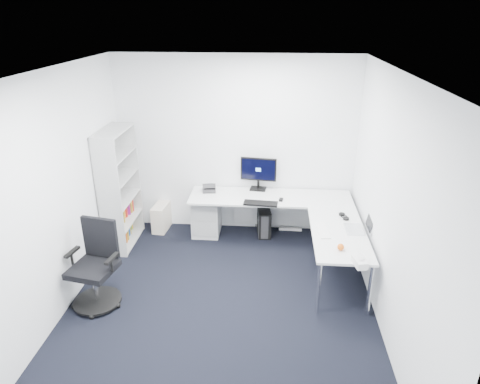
# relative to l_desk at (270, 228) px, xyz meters

# --- Properties ---
(ground) EXTENTS (4.20, 4.20, 0.00)m
(ground) POSITION_rel_l_desk_xyz_m (-0.55, -1.40, -0.35)
(ground) COLOR black
(ceiling) EXTENTS (4.20, 4.20, 0.00)m
(ceiling) POSITION_rel_l_desk_xyz_m (-0.55, -1.40, 2.35)
(ceiling) COLOR white
(wall_back) EXTENTS (3.60, 0.02, 2.70)m
(wall_back) POSITION_rel_l_desk_xyz_m (-0.55, 0.70, 1.00)
(wall_back) COLOR white
(wall_back) RESTS_ON ground
(wall_front) EXTENTS (3.60, 0.02, 2.70)m
(wall_front) POSITION_rel_l_desk_xyz_m (-0.55, -3.50, 1.00)
(wall_front) COLOR white
(wall_front) RESTS_ON ground
(wall_left) EXTENTS (0.02, 4.20, 2.70)m
(wall_left) POSITION_rel_l_desk_xyz_m (-2.35, -1.40, 1.00)
(wall_left) COLOR white
(wall_left) RESTS_ON ground
(wall_right) EXTENTS (0.02, 4.20, 2.70)m
(wall_right) POSITION_rel_l_desk_xyz_m (1.25, -1.40, 1.00)
(wall_right) COLOR white
(wall_right) RESTS_ON ground
(l_desk) EXTENTS (2.39, 1.34, 0.70)m
(l_desk) POSITION_rel_l_desk_xyz_m (0.00, 0.00, 0.00)
(l_desk) COLOR silver
(l_desk) RESTS_ON ground
(drawer_pedestal) EXTENTS (0.41, 0.51, 0.63)m
(drawer_pedestal) POSITION_rel_l_desk_xyz_m (-0.99, 0.45, -0.03)
(drawer_pedestal) COLOR silver
(drawer_pedestal) RESTS_ON ground
(bookshelf) EXTENTS (0.34, 0.87, 1.75)m
(bookshelf) POSITION_rel_l_desk_xyz_m (-2.17, 0.05, 0.52)
(bookshelf) COLOR #B3B6B5
(bookshelf) RESTS_ON ground
(task_chair) EXTENTS (0.68, 0.68, 1.04)m
(task_chair) POSITION_rel_l_desk_xyz_m (-2.02, -1.44, 0.17)
(task_chair) COLOR black
(task_chair) RESTS_ON ground
(black_pc_tower) EXTENTS (0.24, 0.45, 0.42)m
(black_pc_tower) POSITION_rel_l_desk_xyz_m (-0.09, 0.48, -0.14)
(black_pc_tower) COLOR black
(black_pc_tower) RESTS_ON ground
(beige_pc_tower) EXTENTS (0.24, 0.46, 0.42)m
(beige_pc_tower) POSITION_rel_l_desk_xyz_m (-1.72, 0.51, -0.14)
(beige_pc_tower) COLOR beige
(beige_pc_tower) RESTS_ON ground
(power_strip) EXTENTS (0.36, 0.07, 0.04)m
(power_strip) POSITION_rel_l_desk_xyz_m (0.33, 0.62, -0.33)
(power_strip) COLOR white
(power_strip) RESTS_ON ground
(monitor) EXTENTS (0.56, 0.24, 0.52)m
(monitor) POSITION_rel_l_desk_xyz_m (-0.20, 0.60, 0.61)
(monitor) COLOR black
(monitor) RESTS_ON l_desk
(black_keyboard) EXTENTS (0.50, 0.21, 0.02)m
(black_keyboard) POSITION_rel_l_desk_xyz_m (-0.14, 0.06, 0.36)
(black_keyboard) COLOR black
(black_keyboard) RESTS_ON l_desk
(mouse) EXTENTS (0.07, 0.10, 0.03)m
(mouse) POSITION_rel_l_desk_xyz_m (0.15, 0.20, 0.36)
(mouse) COLOR black
(mouse) RESTS_ON l_desk
(desk_phone) EXTENTS (0.22, 0.22, 0.14)m
(desk_phone) POSITION_rel_l_desk_xyz_m (-0.94, 0.47, 0.42)
(desk_phone) COLOR #2B2B2E
(desk_phone) RESTS_ON l_desk
(laptop) EXTENTS (0.32, 0.31, 0.22)m
(laptop) POSITION_rel_l_desk_xyz_m (1.06, -0.63, 0.46)
(laptop) COLOR silver
(laptop) RESTS_ON l_desk
(white_keyboard) EXTENTS (0.16, 0.43, 0.01)m
(white_keyboard) POSITION_rel_l_desk_xyz_m (0.66, -0.69, 0.36)
(white_keyboard) COLOR white
(white_keyboard) RESTS_ON l_desk
(headphones) EXTENTS (0.17, 0.22, 0.05)m
(headphones) POSITION_rel_l_desk_xyz_m (0.98, -0.28, 0.37)
(headphones) COLOR black
(headphones) RESTS_ON l_desk
(orange_fruit) EXTENTS (0.08, 0.08, 0.08)m
(orange_fruit) POSITION_rel_l_desk_xyz_m (0.82, -1.14, 0.39)
(orange_fruit) COLOR #D95D13
(orange_fruit) RESTS_ON l_desk
(tissue_box) EXTENTS (0.16, 0.24, 0.08)m
(tissue_box) POSITION_rel_l_desk_xyz_m (0.98, -1.44, 0.39)
(tissue_box) COLOR white
(tissue_box) RESTS_ON l_desk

